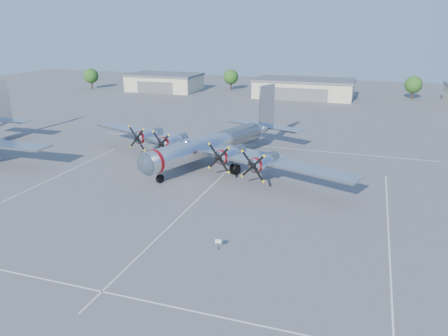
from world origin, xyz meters
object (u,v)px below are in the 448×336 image
(hangar_west, at_px, (165,82))
(tree_far_west, at_px, (91,76))
(info_placard, at_px, (218,242))
(tree_west, at_px, (231,77))
(hangar_center, at_px, (304,88))
(tree_east, at_px, (413,85))
(main_bomber_b29, at_px, (214,163))

(hangar_west, bearing_deg, tree_far_west, -170.99)
(hangar_west, relative_size, info_placard, 20.78)
(tree_far_west, xyz_separation_m, info_placard, (76.56, -90.55, -3.46))
(tree_west, bearing_deg, tree_far_west, -165.07)
(hangar_west, height_order, tree_far_west, tree_far_west)
(hangar_center, xyz_separation_m, tree_west, (-25.00, 8.04, 1.51))
(hangar_center, distance_m, tree_west, 26.30)
(info_placard, bearing_deg, tree_far_west, 117.55)
(hangar_center, bearing_deg, tree_far_west, -176.76)
(hangar_west, bearing_deg, hangar_center, -0.00)
(hangar_west, xyz_separation_m, info_placard, (51.56, -94.51, -1.95))
(tree_east, relative_size, main_bomber_b29, 0.14)
(hangar_center, height_order, tree_far_west, tree_far_west)
(main_bomber_b29, bearing_deg, hangar_center, 108.30)
(hangar_west, bearing_deg, tree_west, 21.89)
(hangar_center, height_order, info_placard, hangar_center)
(tree_west, bearing_deg, main_bomber_b29, -74.07)
(tree_east, bearing_deg, info_placard, -103.12)
(info_placard, bearing_deg, tree_east, 64.21)
(hangar_west, height_order, info_placard, hangar_west)
(hangar_center, bearing_deg, info_placard, -86.03)
(tree_west, bearing_deg, hangar_center, -17.82)
(hangar_west, relative_size, hangar_center, 0.79)
(hangar_west, bearing_deg, info_placard, -61.38)
(tree_west, xyz_separation_m, main_bomber_b29, (22.00, -77.08, -4.22))
(hangar_center, distance_m, main_bomber_b29, 69.16)
(info_placard, bearing_deg, main_bomber_b29, 97.91)
(hangar_west, relative_size, tree_far_west, 3.40)
(main_bomber_b29, relative_size, info_placard, 44.15)
(hangar_center, relative_size, info_placard, 26.30)
(hangar_center, bearing_deg, hangar_west, 180.00)
(tree_east, bearing_deg, tree_west, 177.92)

